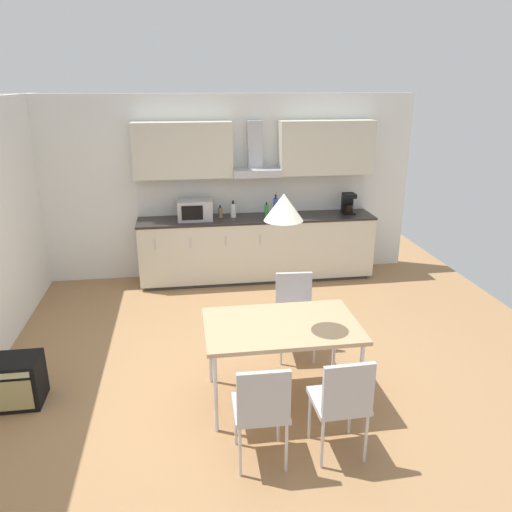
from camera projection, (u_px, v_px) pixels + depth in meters
ground_plane at (241, 382)px, 4.84m from camera, size 7.24×8.89×0.02m
wall_back at (215, 188)px, 7.23m from camera, size 5.79×0.10×2.61m
kitchen_counter at (257, 248)px, 7.25m from camera, size 3.37×0.62×0.93m
backsplash_tile at (254, 195)px, 7.28m from camera, size 3.35×0.02×0.52m
upper_wall_cabinets at (256, 149)px, 6.92m from camera, size 3.35×0.40×0.74m
microwave at (195, 210)px, 6.93m from camera, size 0.48×0.35×0.28m
coffee_maker at (348, 203)px, 7.26m from camera, size 0.18×0.19×0.30m
bottle_blue at (275, 207)px, 7.09m from camera, size 0.06×0.06×0.32m
bottle_white at (233, 210)px, 7.07m from camera, size 0.08×0.08×0.24m
bottle_green at (266, 210)px, 7.13m from camera, size 0.06×0.06×0.20m
bottle_brown at (220, 212)px, 7.04m from camera, size 0.06×0.06×0.18m
dining_table at (281, 329)px, 4.34m from camera, size 1.34×0.85×0.76m
chair_near_right at (343, 398)px, 3.68m from camera, size 0.41×0.41×0.87m
chair_far_right at (295, 306)px, 5.20m from camera, size 0.42×0.42×0.87m
chair_near_left at (262, 405)px, 3.60m from camera, size 0.41×0.41×0.87m
guitar_amp at (12, 382)px, 4.44m from camera, size 0.52×0.37×0.44m
pendant_lamp at (284, 207)px, 3.98m from camera, size 0.32×0.32×0.22m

